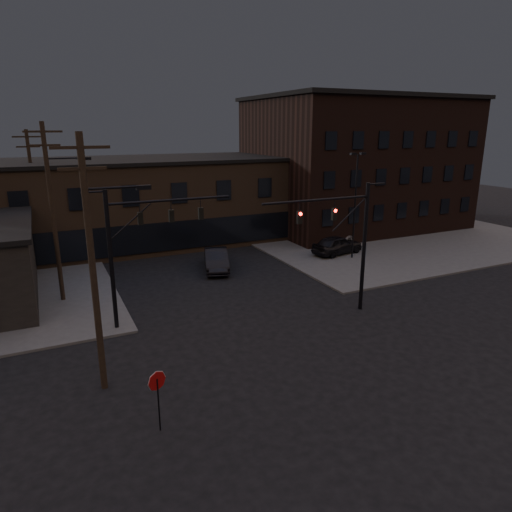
{
  "coord_description": "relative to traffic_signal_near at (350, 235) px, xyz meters",
  "views": [
    {
      "loc": [
        -11.13,
        -17.06,
        11.14
      ],
      "look_at": [
        0.5,
        7.34,
        3.5
      ],
      "focal_mm": 32.0,
      "sensor_mm": 36.0,
      "label": 1
    }
  ],
  "objects": [
    {
      "name": "sidewalk_ne",
      "position": [
        16.64,
        17.5,
        -4.86
      ],
      "size": [
        30.0,
        30.0,
        0.15
      ],
      "primitive_type": "cube",
      "color": "#474744",
      "rests_on": "ground"
    },
    {
      "name": "parked_car_lot_a",
      "position": [
        7.17,
        11.08,
        -3.94
      ],
      "size": [
        5.25,
        2.88,
        1.69
      ],
      "primitive_type": "imported",
      "rotation": [
        0.0,
        0.0,
        1.76
      ],
      "color": "black",
      "rests_on": "sidewalk_ne"
    },
    {
      "name": "building_right",
      "position": [
        16.64,
        21.5,
        2.07
      ],
      "size": [
        22.0,
        16.0,
        14.0
      ],
      "primitive_type": "cube",
      "color": "black",
      "rests_on": "ground"
    },
    {
      "name": "utility_pole_far",
      "position": [
        -16.86,
        21.5,
        0.85
      ],
      "size": [
        2.2,
        0.28,
        11.0
      ],
      "color": "black",
      "rests_on": "ground"
    },
    {
      "name": "lot_light_b",
      "position": [
        13.64,
        14.5,
        0.58
      ],
      "size": [
        1.5,
        0.28,
        9.14
      ],
      "color": "black",
      "rests_on": "ground"
    },
    {
      "name": "stop_sign",
      "position": [
        -13.36,
        -6.49,
        -3.09
      ],
      "size": [
        0.72,
        0.33,
        2.48
      ],
      "color": "black",
      "rests_on": "ground"
    },
    {
      "name": "building_row",
      "position": [
        -5.36,
        23.5,
        -0.93
      ],
      "size": [
        40.0,
        12.0,
        8.0
      ],
      "primitive_type": "cube",
      "color": "#4B3727",
      "rests_on": "ground"
    },
    {
      "name": "car_crossing",
      "position": [
        -4.2,
        11.66,
        -4.08
      ],
      "size": [
        3.23,
        5.45,
        1.7
      ],
      "primitive_type": "imported",
      "rotation": [
        0.0,
        0.0,
        -0.3
      ],
      "color": "black",
      "rests_on": "ground"
    },
    {
      "name": "lot_light_a",
      "position": [
        7.64,
        9.5,
        0.58
      ],
      "size": [
        1.5,
        0.28,
        9.14
      ],
      "color": "black",
      "rests_on": "ground"
    },
    {
      "name": "utility_pole_mid",
      "position": [
        -15.79,
        9.5,
        1.19
      ],
      "size": [
        3.7,
        0.28,
        11.5
      ],
      "color": "black",
      "rests_on": "ground"
    },
    {
      "name": "ground",
      "position": [
        -5.36,
        -4.5,
        -4.93
      ],
      "size": [
        140.0,
        140.0,
        0.0
      ],
      "primitive_type": "plane",
      "color": "black",
      "rests_on": "ground"
    },
    {
      "name": "traffic_signal_near",
      "position": [
        0.0,
        0.0,
        0.0
      ],
      "size": [
        7.12,
        0.24,
        8.0
      ],
      "color": "black",
      "rests_on": "ground"
    },
    {
      "name": "parked_car_lot_b",
      "position": [
        11.69,
        14.48,
        -4.05
      ],
      "size": [
        5.11,
        2.25,
        1.46
      ],
      "primitive_type": "imported",
      "rotation": [
        0.0,
        0.0,
        1.61
      ],
      "color": "#A4A4A6",
      "rests_on": "sidewalk_ne"
    },
    {
      "name": "utility_pole_near",
      "position": [
        -14.79,
        -2.5,
        0.94
      ],
      "size": [
        3.7,
        0.28,
        11.0
      ],
      "color": "black",
      "rests_on": "ground"
    },
    {
      "name": "traffic_signal_far",
      "position": [
        -12.07,
        3.5,
        0.08
      ],
      "size": [
        7.12,
        0.24,
        8.0
      ],
      "color": "black",
      "rests_on": "ground"
    }
  ]
}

